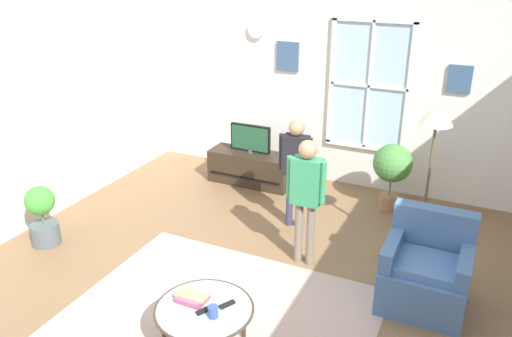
{
  "coord_description": "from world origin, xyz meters",
  "views": [
    {
      "loc": [
        1.9,
        -3.61,
        3.06
      ],
      "look_at": [
        -0.03,
        0.5,
        1.16
      ],
      "focal_mm": 36.2,
      "sensor_mm": 36.0,
      "label": 1
    }
  ],
  "objects_px": {
    "cup": "(213,312)",
    "potted_plant_corner": "(42,215)",
    "person_black_shirt": "(296,162)",
    "potted_plant_by_window": "(392,167)",
    "person_green_shirt": "(306,189)",
    "remote_near_books": "(227,304)",
    "remote_near_cup": "(204,310)",
    "floor_lamp": "(435,131)",
    "book_stack": "(192,297)",
    "television": "(250,138)",
    "armchair": "(426,272)",
    "coffee_table": "(204,310)",
    "tv_stand": "(251,168)"
  },
  "relations": [
    {
      "from": "cup",
      "to": "potted_plant_corner",
      "type": "bearing_deg",
      "value": 164.01
    },
    {
      "from": "person_black_shirt",
      "to": "potted_plant_by_window",
      "type": "relative_size",
      "value": 1.53
    },
    {
      "from": "person_green_shirt",
      "to": "remote_near_books",
      "type": "bearing_deg",
      "value": -95.11
    },
    {
      "from": "remote_near_books",
      "to": "person_green_shirt",
      "type": "distance_m",
      "value": 1.54
    },
    {
      "from": "remote_near_cup",
      "to": "floor_lamp",
      "type": "height_order",
      "value": "floor_lamp"
    },
    {
      "from": "remote_near_books",
      "to": "potted_plant_by_window",
      "type": "xyz_separation_m",
      "value": [
        0.68,
        3.12,
        0.17
      ]
    },
    {
      "from": "book_stack",
      "to": "potted_plant_by_window",
      "type": "distance_m",
      "value": 3.33
    },
    {
      "from": "television",
      "to": "floor_lamp",
      "type": "xyz_separation_m",
      "value": [
        2.51,
        -1.02,
        0.78
      ]
    },
    {
      "from": "television",
      "to": "armchair",
      "type": "height_order",
      "value": "television"
    },
    {
      "from": "book_stack",
      "to": "floor_lamp",
      "type": "bearing_deg",
      "value": 54.42
    },
    {
      "from": "coffee_table",
      "to": "floor_lamp",
      "type": "distance_m",
      "value": 2.79
    },
    {
      "from": "potted_plant_by_window",
      "to": "remote_near_cup",
      "type": "bearing_deg",
      "value": -103.92
    },
    {
      "from": "person_green_shirt",
      "to": "coffee_table",
      "type": "bearing_deg",
      "value": -100.19
    },
    {
      "from": "television",
      "to": "floor_lamp",
      "type": "bearing_deg",
      "value": -22.24
    },
    {
      "from": "coffee_table",
      "to": "person_black_shirt",
      "type": "relative_size",
      "value": 0.61
    },
    {
      "from": "television",
      "to": "potted_plant_corner",
      "type": "bearing_deg",
      "value": -118.77
    },
    {
      "from": "television",
      "to": "book_stack",
      "type": "distance_m",
      "value": 3.31
    },
    {
      "from": "remote_near_cup",
      "to": "potted_plant_corner",
      "type": "relative_size",
      "value": 0.2
    },
    {
      "from": "television",
      "to": "remote_near_cup",
      "type": "relative_size",
      "value": 4.23
    },
    {
      "from": "floor_lamp",
      "to": "book_stack",
      "type": "bearing_deg",
      "value": -125.58
    },
    {
      "from": "book_stack",
      "to": "television",
      "type": "bearing_deg",
      "value": 107.45
    },
    {
      "from": "cup",
      "to": "person_black_shirt",
      "type": "height_order",
      "value": "person_black_shirt"
    },
    {
      "from": "coffee_table",
      "to": "person_black_shirt",
      "type": "bearing_deg",
      "value": 92.58
    },
    {
      "from": "armchair",
      "to": "remote_near_books",
      "type": "xyz_separation_m",
      "value": [
        -1.39,
        -1.31,
        0.09
      ]
    },
    {
      "from": "potted_plant_by_window",
      "to": "book_stack",
      "type": "bearing_deg",
      "value": -106.99
    },
    {
      "from": "person_black_shirt",
      "to": "person_green_shirt",
      "type": "distance_m",
      "value": 0.8
    },
    {
      "from": "floor_lamp",
      "to": "remote_near_books",
      "type": "bearing_deg",
      "value": -120.75
    },
    {
      "from": "person_green_shirt",
      "to": "floor_lamp",
      "type": "bearing_deg",
      "value": 28.57
    },
    {
      "from": "armchair",
      "to": "tv_stand",
      "type": "bearing_deg",
      "value": 146.32
    },
    {
      "from": "cup",
      "to": "remote_near_books",
      "type": "distance_m",
      "value": 0.18
    },
    {
      "from": "armchair",
      "to": "person_black_shirt",
      "type": "bearing_deg",
      "value": 152.51
    },
    {
      "from": "tv_stand",
      "to": "potted_plant_corner",
      "type": "distance_m",
      "value": 2.86
    },
    {
      "from": "armchair",
      "to": "cup",
      "type": "relative_size",
      "value": 8.93
    },
    {
      "from": "coffee_table",
      "to": "person_black_shirt",
      "type": "height_order",
      "value": "person_black_shirt"
    },
    {
      "from": "remote_near_cup",
      "to": "potted_plant_by_window",
      "type": "distance_m",
      "value": 3.37
    },
    {
      "from": "television",
      "to": "person_green_shirt",
      "type": "xyz_separation_m",
      "value": [
        1.41,
        -1.62,
        0.19
      ]
    },
    {
      "from": "floor_lamp",
      "to": "television",
      "type": "bearing_deg",
      "value": 157.76
    },
    {
      "from": "tv_stand",
      "to": "person_black_shirt",
      "type": "relative_size",
      "value": 0.89
    },
    {
      "from": "potted_plant_corner",
      "to": "coffee_table",
      "type": "bearing_deg",
      "value": -15.45
    },
    {
      "from": "person_black_shirt",
      "to": "person_green_shirt",
      "type": "relative_size",
      "value": 0.97
    },
    {
      "from": "coffee_table",
      "to": "person_green_shirt",
      "type": "bearing_deg",
      "value": 79.81
    },
    {
      "from": "television",
      "to": "remote_near_cup",
      "type": "distance_m",
      "value": 3.44
    },
    {
      "from": "remote_near_cup",
      "to": "potted_plant_corner",
      "type": "distance_m",
      "value": 2.63
    },
    {
      "from": "television",
      "to": "coffee_table",
      "type": "distance_m",
      "value": 3.4
    },
    {
      "from": "tv_stand",
      "to": "person_green_shirt",
      "type": "height_order",
      "value": "person_green_shirt"
    },
    {
      "from": "tv_stand",
      "to": "potted_plant_corner",
      "type": "bearing_deg",
      "value": -118.74
    },
    {
      "from": "armchair",
      "to": "potted_plant_corner",
      "type": "bearing_deg",
      "value": -169.78
    },
    {
      "from": "remote_near_books",
      "to": "floor_lamp",
      "type": "bearing_deg",
      "value": 59.25
    },
    {
      "from": "book_stack",
      "to": "remote_near_cup",
      "type": "height_order",
      "value": "book_stack"
    },
    {
      "from": "potted_plant_by_window",
      "to": "floor_lamp",
      "type": "relative_size",
      "value": 0.5
    }
  ]
}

